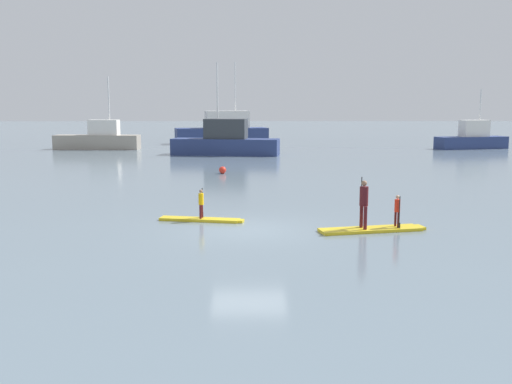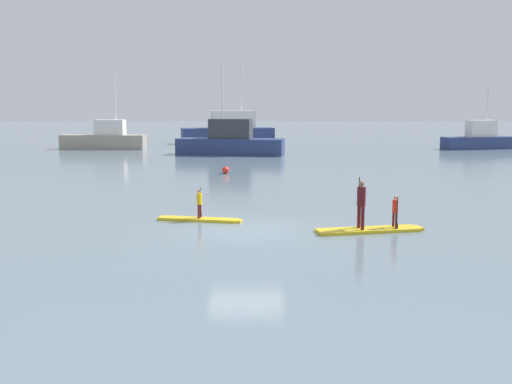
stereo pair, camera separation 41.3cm
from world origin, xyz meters
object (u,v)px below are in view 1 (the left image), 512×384
Objects in this scene: paddleboard_near at (201,220)px; trawler_grey_distant at (472,139)px; paddler_child_front at (397,209)px; fishing_boat_white_large at (226,142)px; paddler_child_solo at (201,202)px; mooring_buoy_mid at (223,170)px; fishing_boat_green_midground at (99,139)px; motor_boat_small_navy at (223,131)px; paddleboard_far at (372,229)px; paddler_adult at (364,201)px.

paddleboard_near is 0.44× the size of trawler_grey_distant.
fishing_boat_white_large is at bearing 103.07° from paddler_child_front.
paddler_child_solo is 40.13m from trawler_grey_distant.
paddler_child_front is at bearing -13.67° from paddleboard_near.
fishing_boat_white_large is at bearing 91.15° from mooring_buoy_mid.
fishing_boat_green_midground is 22.44m from mooring_buoy_mid.
motor_boat_small_navy is 1.41× the size of trawler_grey_distant.
paddleboard_near and paddleboard_far have the same top height.
paddleboard_near is 5.80m from paddler_adult.
paddleboard_near is 0.34× the size of fishing_boat_white_large.
mooring_buoy_mid is at bearing -139.33° from trawler_grey_distant.
mooring_buoy_mid is (0.26, -12.87, -0.84)m from fishing_boat_white_large.
fishing_boat_green_midground reaches higher than paddler_adult.
paddler_child_solo reaches higher than mooring_buoy_mid.
fishing_boat_white_large is 23.34m from trawler_grey_distant.
paddler_child_front is at bearing 10.67° from paddleboard_far.
fishing_boat_green_midground reaches higher than paddleboard_near.
fishing_boat_white_large is 12.90m from mooring_buoy_mid.
motor_boat_small_navy reaches higher than trawler_grey_distant.
mooring_buoy_mid is at bearing 109.18° from paddleboard_far.
mooring_buoy_mid is at bearing -87.88° from motor_boat_small_navy.
paddler_child_solo is 0.64× the size of paddler_adult.
paddler_adult is 43.12m from motor_boat_small_navy.
paddler_adult reaches higher than mooring_buoy_mid.
mooring_buoy_mid is (12.00, -18.95, -0.72)m from fishing_boat_green_midground.
fishing_boat_green_midground is 17.96× the size of mooring_buoy_mid.
trawler_grey_distant is at bearing 64.56° from paddleboard_far.
trawler_grey_distant is at bearing 64.16° from paddler_adult.
paddleboard_far is 0.47× the size of fishing_boat_green_midground.
paddler_adult is at bearing -81.72° from motor_boat_small_navy.
paddleboard_near is 2.88× the size of paddler_child_solo.
paddler_child_front is at bearing 10.58° from paddler_adult.
paddler_adult is 1.23m from paddler_child_front.
fishing_boat_green_midground is (-11.74, 6.09, -0.12)m from fishing_boat_white_large.
paddler_child_solo is 0.29× the size of paddleboard_far.
paddleboard_near is 35.20m from fishing_boat_green_midground.
paddleboard_far is 1.01m from paddler_adult.
paddler_adult is 38.98m from fishing_boat_green_midground.
paddler_child_front is 29.43m from fishing_boat_white_large.
paddleboard_far is at bearing -81.28° from motor_boat_small_navy.
trawler_grey_distant is (22.42, 33.29, 0.85)m from paddleboard_near.
paddler_child_front is at bearing -13.78° from paddler_child_solo.
motor_boat_small_navy reaches higher than fishing_boat_green_midground.
fishing_boat_green_midground reaches higher than paddleboard_far.
paddleboard_near is 0.40× the size of fishing_boat_green_midground.
mooring_buoy_mid reaches higher than paddleboard_near.
fishing_boat_green_midground reaches higher than paddler_child_front.
fishing_boat_white_large is (-0.06, 27.06, 1.00)m from paddleboard_near.
motor_boat_small_navy is (-7.38, 42.45, 0.56)m from paddler_child_front.
paddleboard_near is at bearing -88.89° from motor_boat_small_navy.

